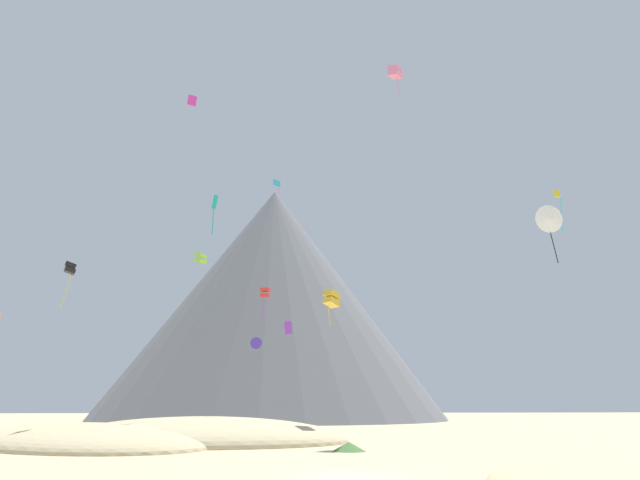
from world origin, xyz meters
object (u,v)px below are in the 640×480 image
(kite_black_mid, at_px, (70,269))
(bush_near_right, at_px, (349,447))
(kite_violet_low, at_px, (288,328))
(kite_yellow_mid, at_px, (559,203))
(bush_mid_center, at_px, (236,441))
(kite_gold_low, at_px, (332,299))
(kite_cyan_high, at_px, (277,185))
(bush_scatter_east, at_px, (137,443))
(kite_red_mid, at_px, (265,293))
(kite_teal_mid, at_px, (214,207))
(kite_pink_high, at_px, (395,72))
(kite_white_mid, at_px, (549,219))
(kite_lime_mid, at_px, (201,258))
(kite_magenta_high, at_px, (192,100))
(kite_indigo_low, at_px, (256,343))
(rock_massif, at_px, (275,302))

(kite_black_mid, bearing_deg, bush_near_right, 26.12)
(kite_violet_low, height_order, kite_yellow_mid, kite_yellow_mid)
(bush_mid_center, xyz_separation_m, kite_violet_low, (4.79, 21.21, 11.59))
(kite_black_mid, relative_size, kite_gold_low, 1.68)
(bush_mid_center, height_order, kite_cyan_high, kite_cyan_high)
(bush_scatter_east, xyz_separation_m, kite_red_mid, (8.91, 30.24, 16.69))
(kite_gold_low, height_order, kite_red_mid, kite_red_mid)
(kite_teal_mid, bearing_deg, kite_pink_high, -0.67)
(kite_white_mid, bearing_deg, bush_mid_center, 177.95)
(kite_red_mid, distance_m, kite_yellow_mid, 38.03)
(kite_teal_mid, bearing_deg, kite_white_mid, -25.49)
(kite_pink_high, distance_m, kite_teal_mid, 26.84)
(kite_pink_high, xyz_separation_m, kite_violet_low, (-11.65, 10.45, -28.59))
(bush_near_right, distance_m, kite_gold_low, 17.15)
(bush_near_right, xyz_separation_m, kite_gold_low, (0.17, 11.86, 12.39))
(bush_scatter_east, bearing_deg, bush_mid_center, 24.79)
(kite_lime_mid, bearing_deg, kite_yellow_mid, -73.89)
(kite_magenta_high, distance_m, kite_cyan_high, 13.66)
(kite_indigo_low, xyz_separation_m, kite_lime_mid, (-6.25, -15.42, 7.85))
(bush_scatter_east, distance_m, kite_red_mid, 35.67)
(kite_teal_mid, height_order, kite_gold_low, kite_teal_mid)
(bush_near_right, bearing_deg, kite_gold_low, 89.17)
(kite_gold_low, bearing_deg, kite_red_mid, -18.29)
(bush_mid_center, distance_m, kite_teal_mid, 24.16)
(kite_pink_high, xyz_separation_m, kite_cyan_high, (-13.44, 2.69, -13.49))
(kite_black_mid, bearing_deg, kite_pink_high, 53.38)
(bush_near_right, distance_m, kite_black_mid, 45.41)
(kite_indigo_low, relative_size, kite_lime_mid, 1.12)
(kite_indigo_low, bearing_deg, kite_magenta_high, 77.31)
(kite_teal_mid, height_order, kite_cyan_high, kite_cyan_high)
(kite_gold_low, bearing_deg, bush_near_right, 144.74)
(bush_mid_center, relative_size, kite_cyan_high, 1.05)
(kite_black_mid, xyz_separation_m, kite_yellow_mid, (50.74, -21.68, 2.50))
(kite_magenta_high, bearing_deg, kite_lime_mid, 88.10)
(kite_indigo_low, bearing_deg, kite_teal_mid, 88.45)
(kite_magenta_high, relative_size, kite_violet_low, 0.73)
(kite_teal_mid, relative_size, kite_violet_low, 2.62)
(kite_yellow_mid, bearing_deg, kite_black_mid, 10.81)
(kite_black_mid, bearing_deg, kite_white_mid, 43.97)
(kite_black_mid, xyz_separation_m, kite_cyan_high, (24.51, -9.08, 8.13))
(bush_near_right, relative_size, kite_red_mid, 0.47)
(kite_gold_low, bearing_deg, kite_yellow_mid, -136.53)
(bush_mid_center, relative_size, kite_indigo_low, 1.56)
(bush_near_right, relative_size, kite_cyan_high, 0.98)
(rock_massif, height_order, kite_cyan_high, rock_massif)
(rock_massif, bearing_deg, kite_gold_low, -86.66)
(kite_pink_high, bearing_deg, kite_magenta_high, 125.15)
(kite_black_mid, bearing_deg, kite_red_mid, 81.44)
(bush_near_right, bearing_deg, kite_cyan_high, 104.21)
(rock_massif, height_order, kite_lime_mid, rock_massif)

